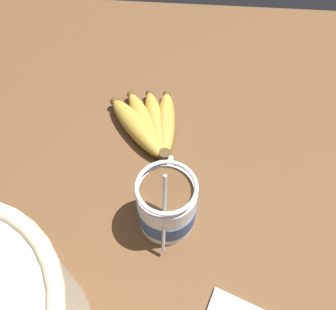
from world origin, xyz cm
name	(u,v)px	position (x,y,z in cm)	size (l,w,h in cm)	color
table	(168,182)	(0.00, 0.00, 1.88)	(110.41, 110.41, 3.77)	brown
coffee_mug	(167,205)	(-7.76, -0.55, 8.37)	(14.03, 8.76, 15.40)	silver
banana_bunch	(150,124)	(10.06, 4.28, 5.53)	(18.04, 14.22, 4.17)	#4C381E
small_plate	(7,287)	(-20.14, 20.55, 4.07)	(14.38, 14.38, 0.60)	white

